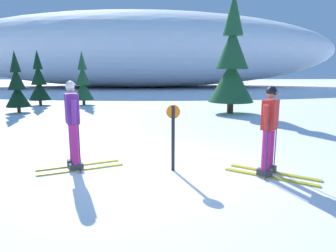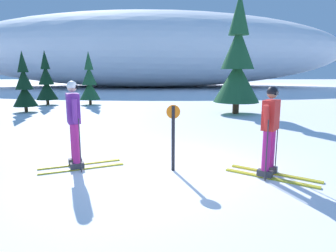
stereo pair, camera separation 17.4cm
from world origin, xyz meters
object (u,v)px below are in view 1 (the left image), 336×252
Objects in this scene: pine_tree_far_right at (232,64)px; trail_marker_post at (173,134)px; skier_purple_jacket at (73,123)px; pine_tree_center_left at (39,82)px; pine_tree_center at (17,87)px; pine_tree_center_right at (83,83)px; skier_red_jacket at (270,130)px.

pine_tree_far_right reaches higher than trail_marker_post.
pine_tree_center_left is (-5.00, 11.77, 0.36)m from skier_purple_jacket.
pine_tree_center_right reaches higher than pine_tree_center.
skier_purple_jacket is at bearing 173.92° from trail_marker_post.
pine_tree_center_left reaches higher than trail_marker_post.
pine_tree_center is (-4.90, 8.67, 0.27)m from skier_purple_jacket.
pine_tree_center is 2.16× the size of trail_marker_post.
skier_purple_jacket is at bearing -78.10° from pine_tree_center_right.
skier_red_jacket is at bearing -99.17° from pine_tree_far_right.
skier_red_jacket is 1.89m from trail_marker_post.
skier_purple_jacket is 0.62× the size of pine_tree_center.
skier_purple_jacket is 2.08m from trail_marker_post.
pine_tree_center_left is 3.11m from pine_tree_center.
skier_purple_jacket is 0.59× the size of pine_tree_center_right.
pine_tree_far_right is (5.30, 8.01, 1.34)m from skier_purple_jacket.
pine_tree_center_right reaches higher than skier_purple_jacket.
skier_red_jacket is 0.56× the size of pine_tree_center_right.
pine_tree_center_left is at bearing 159.95° from pine_tree_far_right.
skier_purple_jacket is at bearing -66.99° from pine_tree_center_left.
pine_tree_center_right is (-6.41, 12.40, 0.40)m from skier_red_jacket.
skier_red_jacket is at bearing -10.56° from trail_marker_post.
trail_marker_post is at bearing -59.53° from pine_tree_center_left.
pine_tree_far_right reaches higher than skier_purple_jacket.
skier_purple_jacket is 12.09m from pine_tree_center_right.
pine_tree_center_left is at bearing 113.01° from skier_purple_jacket.
pine_tree_center_left is 0.58× the size of pine_tree_far_right.
pine_tree_center is at bearing -127.24° from pine_tree_center_right.
pine_tree_far_right is (7.79, -3.82, 1.00)m from pine_tree_center_right.
skier_red_jacket is 13.96m from pine_tree_center_right.
pine_tree_far_right reaches higher than pine_tree_center.
pine_tree_center_right is at bearing 153.90° from pine_tree_far_right.
trail_marker_post is (7.05, -11.99, -0.55)m from pine_tree_center_left.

